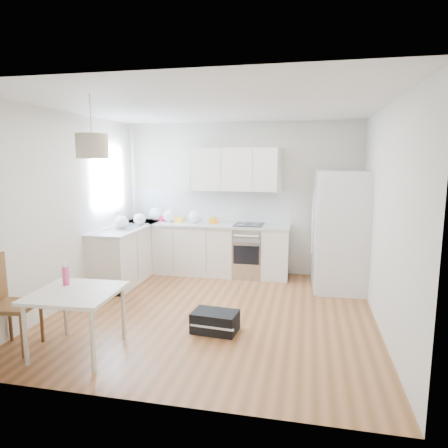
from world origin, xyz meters
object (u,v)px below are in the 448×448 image
dining_table (76,298)px  gym_bag (215,322)px  dining_chair (14,303)px  refrigerator (341,231)px

dining_table → gym_bag: dining_table is taller
dining_chair → dining_table: bearing=0.4°
refrigerator → dining_chair: bearing=-143.7°
dining_chair → refrigerator: bearing=31.8°
refrigerator → dining_table: refrigerator is taller
dining_chair → gym_bag: (2.01, 0.89, -0.40)m
gym_bag → dining_table: bearing=-143.2°
dining_chair → gym_bag: bearing=16.7°
dining_chair → gym_bag: 2.23m
refrigerator → dining_chair: (-3.57, -2.89, -0.42)m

